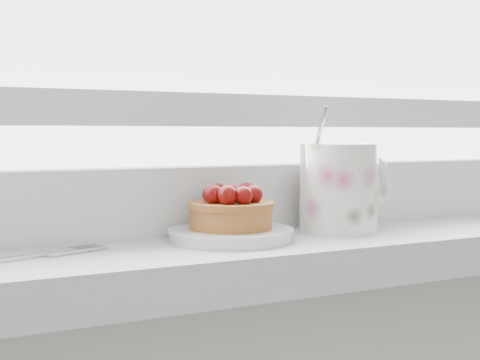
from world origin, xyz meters
TOP-DOWN VIEW (x-y plane):
  - saucer at (0.01, 1.89)m, footprint 0.12×0.12m
  - raspberry_tart at (0.01, 1.89)m, footprint 0.08×0.08m
  - floral_mug at (0.14, 1.90)m, footprint 0.12×0.09m
  - fork at (-0.21, 1.88)m, footprint 0.19×0.07m

SIDE VIEW (x-z plane):
  - fork at x=-0.21m, z-range 0.94..0.94m
  - saucer at x=0.01m, z-range 0.94..0.95m
  - raspberry_tart at x=0.01m, z-range 0.95..0.99m
  - floral_mug at x=0.14m, z-range 0.92..1.06m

